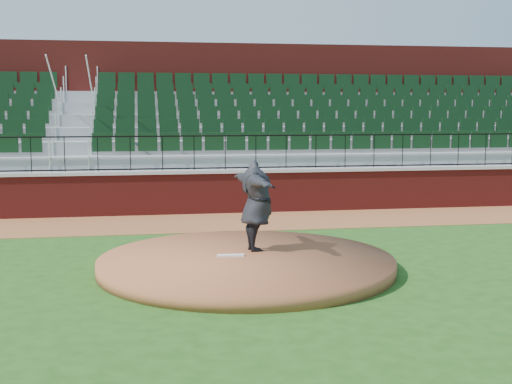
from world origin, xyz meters
The scene contains 10 objects.
ground centered at (0.00, 0.00, 0.00)m, with size 90.00×90.00×0.00m, color #1E4914.
warning_track centered at (0.00, 5.40, 0.01)m, with size 34.00×3.20×0.01m, color brown.
field_wall centered at (0.00, 7.00, 0.60)m, with size 34.00×0.35×1.20m, color maroon.
wall_cap centered at (0.00, 7.00, 1.25)m, with size 34.00×0.45×0.10m, color #B7B7B7.
wall_railing centered at (0.00, 7.00, 1.80)m, with size 34.00×0.05×1.00m, color black, non-canonical shape.
seating_stands centered at (0.00, 9.72, 2.30)m, with size 34.00×5.10×4.60m, color gray, non-canonical shape.
concourse_wall centered at (0.00, 12.52, 2.75)m, with size 34.00×0.50×5.50m, color maroon.
pitchers_mound centered at (-0.48, -0.22, 0.12)m, with size 5.72×5.72×0.25m, color brown.
pitching_rubber centered at (-0.77, -0.10, 0.27)m, with size 0.53×0.13×0.04m, color white.
pitcher centered at (-0.19, 0.35, 1.17)m, with size 2.25×0.61×1.83m, color black.
Camera 1 is at (-2.42, -12.90, 3.11)m, focal length 47.51 mm.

